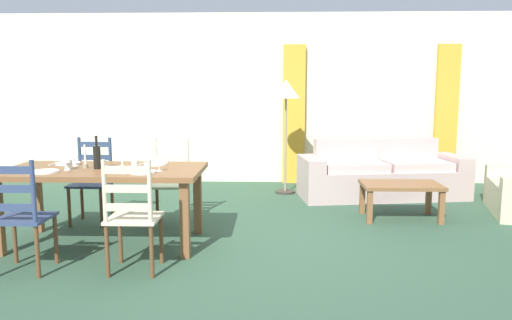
% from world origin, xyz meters
% --- Properties ---
extents(ground_plane, '(9.60, 9.60, 0.02)m').
position_xyz_m(ground_plane, '(0.00, 0.00, -0.01)').
color(ground_plane, '#2F4E39').
extents(wall_far, '(9.60, 0.16, 2.70)m').
position_xyz_m(wall_far, '(0.00, 3.30, 1.35)').
color(wall_far, beige).
rests_on(wall_far, ground_plane).
extents(curtain_panel_left, '(0.35, 0.08, 2.20)m').
position_xyz_m(curtain_panel_left, '(0.56, 3.16, 1.10)').
color(curtain_panel_left, gold).
rests_on(curtain_panel_left, ground_plane).
extents(curtain_panel_right, '(0.35, 0.08, 2.20)m').
position_xyz_m(curtain_panel_right, '(2.96, 3.16, 1.10)').
color(curtain_panel_right, gold).
rests_on(curtain_panel_right, ground_plane).
extents(dining_table, '(1.90, 0.96, 0.75)m').
position_xyz_m(dining_table, '(-1.41, -0.10, 0.66)').
color(dining_table, brown).
rests_on(dining_table, ground_plane).
extents(dining_chair_near_left, '(0.42, 0.40, 0.96)m').
position_xyz_m(dining_chair_near_left, '(-1.83, -0.88, 0.48)').
color(dining_chair_near_left, navy).
rests_on(dining_chair_near_left, ground_plane).
extents(dining_chair_near_right, '(0.42, 0.40, 0.96)m').
position_xyz_m(dining_chair_near_right, '(-0.92, -0.85, 0.48)').
color(dining_chair_near_right, beige).
rests_on(dining_chair_near_right, ground_plane).
extents(dining_chair_far_left, '(0.43, 0.41, 0.96)m').
position_xyz_m(dining_chair_far_left, '(-1.82, 0.69, 0.48)').
color(dining_chair_far_left, navy).
rests_on(dining_chair_far_left, ground_plane).
extents(dining_chair_far_right, '(0.43, 0.41, 0.96)m').
position_xyz_m(dining_chair_far_right, '(-0.93, 0.68, 0.48)').
color(dining_chair_far_right, beige).
rests_on(dining_chair_far_right, ground_plane).
extents(dinner_plate_near_left, '(0.24, 0.24, 0.02)m').
position_xyz_m(dinner_plate_near_left, '(-1.86, -0.35, 0.76)').
color(dinner_plate_near_left, white).
rests_on(dinner_plate_near_left, dining_table).
extents(fork_near_left, '(0.02, 0.17, 0.01)m').
position_xyz_m(fork_near_left, '(-2.01, -0.35, 0.75)').
color(fork_near_left, silver).
rests_on(fork_near_left, dining_table).
extents(dinner_plate_near_right, '(0.24, 0.24, 0.02)m').
position_xyz_m(dinner_plate_near_right, '(-0.96, -0.35, 0.76)').
color(dinner_plate_near_right, white).
rests_on(dinner_plate_near_right, dining_table).
extents(fork_near_right, '(0.02, 0.17, 0.01)m').
position_xyz_m(fork_near_right, '(-1.11, -0.35, 0.75)').
color(fork_near_right, silver).
rests_on(fork_near_right, dining_table).
extents(dinner_plate_far_left, '(0.24, 0.24, 0.02)m').
position_xyz_m(dinner_plate_far_left, '(-1.86, 0.15, 0.76)').
color(dinner_plate_far_left, white).
rests_on(dinner_plate_far_left, dining_table).
extents(fork_far_left, '(0.03, 0.17, 0.01)m').
position_xyz_m(fork_far_left, '(-2.01, 0.15, 0.75)').
color(fork_far_left, silver).
rests_on(fork_far_left, dining_table).
extents(dinner_plate_far_right, '(0.24, 0.24, 0.02)m').
position_xyz_m(dinner_plate_far_right, '(-0.96, 0.15, 0.76)').
color(dinner_plate_far_right, white).
rests_on(dinner_plate_far_right, dining_table).
extents(fork_far_right, '(0.03, 0.17, 0.01)m').
position_xyz_m(fork_far_right, '(-1.11, 0.15, 0.75)').
color(fork_far_right, silver).
rests_on(fork_far_right, dining_table).
extents(wine_bottle, '(0.07, 0.07, 0.32)m').
position_xyz_m(wine_bottle, '(-1.46, -0.12, 0.87)').
color(wine_bottle, black).
rests_on(wine_bottle, dining_table).
extents(wine_glass_near_left, '(0.06, 0.06, 0.16)m').
position_xyz_m(wine_glass_near_left, '(-1.71, -0.22, 0.86)').
color(wine_glass_near_left, white).
rests_on(wine_glass_near_left, dining_table).
extents(wine_glass_near_right, '(0.06, 0.06, 0.16)m').
position_xyz_m(wine_glass_near_right, '(-0.83, -0.24, 0.86)').
color(wine_glass_near_right, white).
rests_on(wine_glass_near_right, dining_table).
extents(wine_glass_far_left, '(0.06, 0.06, 0.16)m').
position_xyz_m(wine_glass_far_left, '(-1.74, 0.04, 0.86)').
color(wine_glass_far_left, white).
rests_on(wine_glass_far_left, dining_table).
extents(coffee_cup_primary, '(0.07, 0.07, 0.09)m').
position_xyz_m(coffee_cup_primary, '(-1.09, -0.14, 0.80)').
color(coffee_cup_primary, beige).
rests_on(coffee_cup_primary, dining_table).
extents(coffee_cup_secondary, '(0.07, 0.07, 0.09)m').
position_xyz_m(coffee_cup_secondary, '(-1.72, -0.16, 0.80)').
color(coffee_cup_secondary, beige).
rests_on(coffee_cup_secondary, dining_table).
extents(candle_tall, '(0.05, 0.05, 0.23)m').
position_xyz_m(candle_tall, '(-1.59, -0.08, 0.81)').
color(candle_tall, '#998C66').
rests_on(candle_tall, dining_table).
extents(candle_short, '(0.05, 0.05, 0.18)m').
position_xyz_m(candle_short, '(-1.21, -0.14, 0.80)').
color(candle_short, '#998C66').
rests_on(candle_short, dining_table).
extents(couch, '(2.37, 1.12, 0.80)m').
position_xyz_m(couch, '(1.75, 2.17, 0.29)').
color(couch, '#B59A95').
rests_on(couch, ground_plane).
extents(coffee_table, '(0.90, 0.56, 0.42)m').
position_xyz_m(coffee_table, '(1.72, 0.96, 0.36)').
color(coffee_table, brown).
rests_on(coffee_table, ground_plane).
extents(standing_lamp, '(0.40, 0.40, 1.64)m').
position_xyz_m(standing_lamp, '(0.41, 2.36, 1.41)').
color(standing_lamp, '#332D28').
rests_on(standing_lamp, ground_plane).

